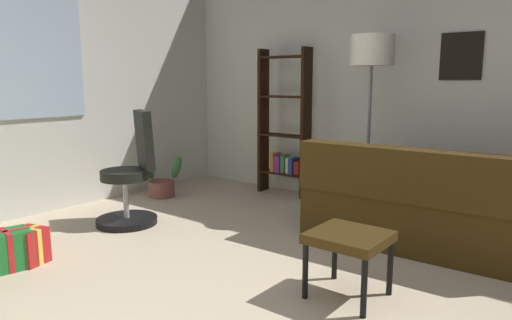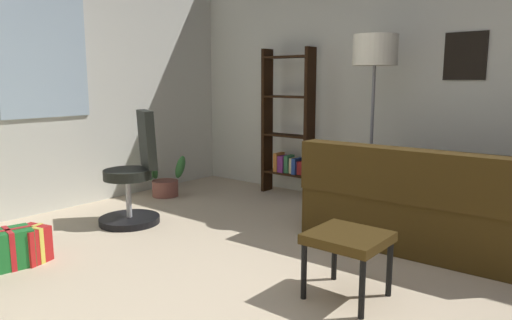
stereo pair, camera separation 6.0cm
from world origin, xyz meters
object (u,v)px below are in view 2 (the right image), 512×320
object	(u,v)px
office_chair	(134,180)
bookshelf	(288,131)
potted_plant	(163,180)
footstool	(348,242)
gift_box_green	(9,249)
floor_lamp	(375,61)
couch	(441,209)
gift_box_red	(31,244)

from	to	relation	value
office_chair	bookshelf	bearing A→B (deg)	-14.02
potted_plant	bookshelf	bearing A→B (deg)	-47.44
footstool	office_chair	bearing A→B (deg)	86.78
gift_box_green	floor_lamp	size ratio (longest dim) A/B	0.19
couch	gift_box_green	distance (m)	3.31
footstool	potted_plant	xyz separation A→B (m)	(0.97, 2.91, -0.16)
footstool	gift_box_red	bearing A→B (deg)	114.64
office_chair	bookshelf	size ratio (longest dim) A/B	0.62
footstool	potted_plant	world-z (taller)	potted_plant
gift_box_green	floor_lamp	distance (m)	3.41
couch	gift_box_red	size ratio (longest dim) A/B	6.81
couch	floor_lamp	size ratio (longest dim) A/B	1.06
couch	footstool	xyz separation A→B (m)	(-1.34, 0.12, 0.06)
gift_box_red	bookshelf	size ratio (longest dim) A/B	0.16
office_chair	floor_lamp	size ratio (longest dim) A/B	0.61
gift_box_green	floor_lamp	xyz separation A→B (m)	(2.77, -1.44, 1.37)
footstool	couch	bearing A→B (deg)	-5.28
footstool	gift_box_red	world-z (taller)	footstool
office_chair	bookshelf	world-z (taller)	bookshelf
couch	footstool	world-z (taller)	couch
gift_box_green	bookshelf	distance (m)	3.13
footstool	floor_lamp	bearing A→B (deg)	21.69
footstool	bookshelf	xyz separation A→B (m)	(1.95, 1.84, 0.40)
bookshelf	floor_lamp	distance (m)	1.43
gift_box_red	office_chair	size ratio (longest dim) A/B	0.26
couch	bookshelf	size ratio (longest dim) A/B	1.09
footstool	gift_box_green	world-z (taller)	footstool
gift_box_red	office_chair	world-z (taller)	office_chair
gift_box_red	gift_box_green	size ratio (longest dim) A/B	0.81
potted_plant	gift_box_green	bearing A→B (deg)	-158.72
footstool	floor_lamp	xyz separation A→B (m)	(1.67, 0.66, 1.15)
couch	bookshelf	xyz separation A→B (m)	(0.62, 1.97, 0.46)
couch	potted_plant	world-z (taller)	couch
footstool	office_chair	xyz separation A→B (m)	(0.13, 2.30, 0.06)
gift_box_red	office_chair	xyz separation A→B (m)	(1.09, 0.21, 0.28)
gift_box_red	gift_box_green	xyz separation A→B (m)	(-0.15, 0.02, 0.01)
gift_box_green	gift_box_red	bearing A→B (deg)	-6.83
couch	office_chair	world-z (taller)	office_chair
potted_plant	gift_box_red	bearing A→B (deg)	-156.77
footstool	bookshelf	size ratio (longest dim) A/B	0.27
gift_box_green	office_chair	distance (m)	1.28
gift_box_red	gift_box_green	distance (m)	0.15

